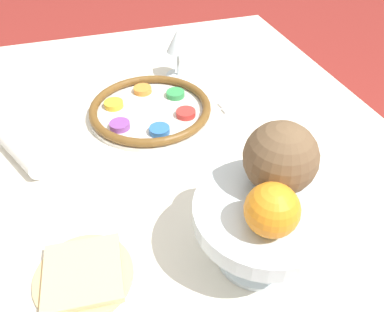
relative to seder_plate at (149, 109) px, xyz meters
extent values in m
plane|color=maroon|center=(0.12, 0.00, -0.75)|extent=(8.00, 8.00, 0.00)
cube|color=silver|center=(0.12, 0.00, -0.38)|extent=(1.28, 1.06, 0.73)
cylinder|color=silver|center=(0.00, 0.00, -0.01)|extent=(0.29, 0.29, 0.01)
torus|color=brown|center=(0.00, 0.00, 0.00)|extent=(0.29, 0.29, 0.02)
cylinder|color=#2D6BB7|center=(0.09, 0.00, 0.00)|extent=(0.05, 0.05, 0.01)
cylinder|color=red|center=(0.05, 0.08, 0.00)|extent=(0.05, 0.05, 0.01)
cylinder|color=#33934C|center=(-0.05, 0.08, 0.00)|extent=(0.05, 0.05, 0.01)
cylinder|color=orange|center=(-0.09, 0.00, 0.00)|extent=(0.05, 0.05, 0.01)
cylinder|color=gold|center=(-0.05, -0.08, 0.00)|extent=(0.05, 0.05, 0.01)
cylinder|color=#844299|center=(0.05, -0.08, 0.00)|extent=(0.05, 0.05, 0.01)
cylinder|color=silver|center=(-0.16, 0.12, -0.01)|extent=(0.07, 0.07, 0.00)
cylinder|color=silver|center=(-0.16, 0.12, 0.02)|extent=(0.01, 0.01, 0.07)
cone|color=silver|center=(-0.16, 0.12, 0.09)|extent=(0.06, 0.06, 0.06)
cylinder|color=silver|center=(0.44, 0.08, -0.01)|extent=(0.13, 0.13, 0.01)
cylinder|color=silver|center=(0.44, 0.08, 0.03)|extent=(0.03, 0.03, 0.08)
cylinder|color=silver|center=(0.44, 0.08, 0.09)|extent=(0.21, 0.21, 0.03)
sphere|color=orange|center=(0.48, 0.06, 0.14)|extent=(0.07, 0.07, 0.07)
sphere|color=brown|center=(0.41, 0.11, 0.16)|extent=(0.11, 0.11, 0.11)
cylinder|color=tan|center=(0.40, -0.19, -0.01)|extent=(0.15, 0.15, 0.01)
cube|color=#D1B784|center=(0.40, -0.19, 0.00)|extent=(0.13, 0.13, 0.01)
cylinder|color=white|center=(0.08, -0.28, 0.01)|extent=(0.16, 0.11, 0.05)
cylinder|color=silver|center=(0.24, 0.23, 0.02)|extent=(0.08, 0.08, 0.07)
cube|color=silver|center=(0.01, 0.25, -0.01)|extent=(0.04, 0.16, 0.01)
cube|color=silver|center=(0.04, 0.25, -0.01)|extent=(0.03, 0.16, 0.01)
camera|label=1|loc=(0.75, -0.13, 0.51)|focal=35.00mm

